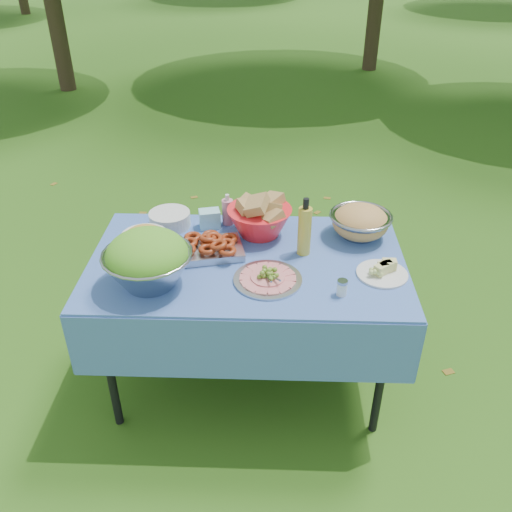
{
  "coord_description": "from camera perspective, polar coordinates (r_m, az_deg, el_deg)",
  "views": [
    {
      "loc": [
        0.12,
        -2.11,
        2.13
      ],
      "look_at": [
        0.04,
        0.0,
        0.78
      ],
      "focal_mm": 38.0,
      "sensor_mm": 36.0,
      "label": 1
    }
  ],
  "objects": [
    {
      "name": "ground",
      "position": [
        3.0,
        -0.82,
        -12.69
      ],
      "size": [
        80.0,
        80.0,
        0.0
      ],
      "primitive_type": "plane",
      "color": "#163509",
      "rests_on": "ground"
    },
    {
      "name": "picnic_table",
      "position": [
        2.74,
        -0.88,
        -7.07
      ],
      "size": [
        1.46,
        0.86,
        0.76
      ],
      "primitive_type": "cube",
      "color": "#7BABED",
      "rests_on": "ground"
    },
    {
      "name": "salad_bowl",
      "position": [
        2.33,
        -11.33,
        -0.37
      ],
      "size": [
        0.39,
        0.39,
        0.25
      ],
      "primitive_type": null,
      "rotation": [
        0.0,
        0.0,
        0.02
      ],
      "color": "#989CA1",
      "rests_on": "picnic_table"
    },
    {
      "name": "pasta_bowl_white",
      "position": [
        2.61,
        -11.64,
        1.78
      ],
      "size": [
        0.29,
        0.29,
        0.12
      ],
      "primitive_type": null,
      "rotation": [
        0.0,
        0.0,
        0.41
      ],
      "color": "silver",
      "rests_on": "picnic_table"
    },
    {
      "name": "plate_stack",
      "position": [
        2.8,
        -9.06,
        3.84
      ],
      "size": [
        0.23,
        0.23,
        0.08
      ],
      "primitive_type": "cylinder",
      "rotation": [
        0.0,
        0.0,
        -0.1
      ],
      "color": "silver",
      "rests_on": "picnic_table"
    },
    {
      "name": "wipes_box",
      "position": [
        2.76,
        -4.9,
        3.92
      ],
      "size": [
        0.12,
        0.1,
        0.09
      ],
      "primitive_type": "cube",
      "rotation": [
        0.0,
        0.0,
        0.23
      ],
      "color": "#92DAE8",
      "rests_on": "picnic_table"
    },
    {
      "name": "sanitizer_bottle",
      "position": [
        2.77,
        -3.01,
        4.94
      ],
      "size": [
        0.08,
        0.08,
        0.16
      ],
      "primitive_type": "cylinder",
      "rotation": [
        0.0,
        0.0,
        -0.42
      ],
      "color": "#D37A91",
      "rests_on": "picnic_table"
    },
    {
      "name": "bread_bowl",
      "position": [
        2.67,
        0.37,
        4.36
      ],
      "size": [
        0.37,
        0.37,
        0.21
      ],
      "primitive_type": null,
      "rotation": [
        0.0,
        0.0,
        0.17
      ],
      "color": "red",
      "rests_on": "picnic_table"
    },
    {
      "name": "pasta_bowl_steel",
      "position": [
        2.71,
        10.93,
        3.6
      ],
      "size": [
        0.39,
        0.39,
        0.16
      ],
      "primitive_type": null,
      "rotation": [
        0.0,
        0.0,
        0.34
      ],
      "color": "#989CA1",
      "rests_on": "picnic_table"
    },
    {
      "name": "fried_tray",
      "position": [
        2.55,
        -5.01,
        1.0
      ],
      "size": [
        0.36,
        0.29,
        0.07
      ],
      "primitive_type": "cube",
      "rotation": [
        0.0,
        0.0,
        0.23
      ],
      "color": "#B2B2B7",
      "rests_on": "picnic_table"
    },
    {
      "name": "charcuterie_platter",
      "position": [
        2.35,
        1.25,
        -1.9
      ],
      "size": [
        0.34,
        0.34,
        0.07
      ],
      "primitive_type": "cylinder",
      "rotation": [
        0.0,
        0.0,
        0.15
      ],
      "color": "#B2B4B9",
      "rests_on": "picnic_table"
    },
    {
      "name": "oil_bottle",
      "position": [
        2.5,
        5.15,
        3.1
      ],
      "size": [
        0.08,
        0.08,
        0.29
      ],
      "primitive_type": "cylinder",
      "rotation": [
        0.0,
        0.0,
        -0.3
      ],
      "color": "gold",
      "rests_on": "picnic_table"
    },
    {
      "name": "cheese_plate",
      "position": [
        2.46,
        13.19,
        -1.33
      ],
      "size": [
        0.25,
        0.25,
        0.06
      ],
      "primitive_type": "cylinder",
      "rotation": [
        0.0,
        0.0,
        0.12
      ],
      "color": "silver",
      "rests_on": "picnic_table"
    },
    {
      "name": "shaker",
      "position": [
        2.3,
        9.04,
        -3.3
      ],
      "size": [
        0.05,
        0.05,
        0.07
      ],
      "primitive_type": "cylinder",
      "rotation": [
        0.0,
        0.0,
        0.1
      ],
      "color": "silver",
      "rests_on": "picnic_table"
    }
  ]
}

